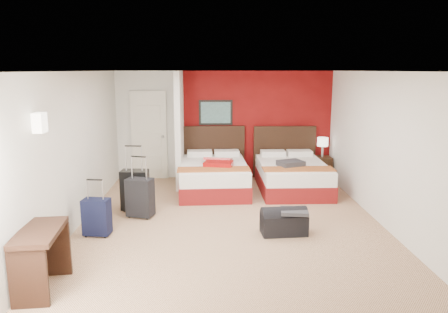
{
  "coord_description": "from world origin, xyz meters",
  "views": [
    {
      "loc": [
        -0.33,
        -6.68,
        2.53
      ],
      "look_at": [
        -0.09,
        0.8,
        1.0
      ],
      "focal_mm": 34.28,
      "sensor_mm": 36.0,
      "label": 1
    }
  ],
  "objects_px": {
    "desk": "(42,260)",
    "duffel_bag": "(284,223)",
    "nightstand": "(321,168)",
    "suitcase_charcoal": "(140,199)",
    "suitcase_black": "(135,191)",
    "suitcase_navy": "(97,218)",
    "bed_right": "(292,177)",
    "table_lamp": "(322,147)",
    "bed_left": "(214,177)",
    "red_suitcase_open": "(218,162)"
  },
  "relations": [
    {
      "from": "desk",
      "to": "duffel_bag",
      "type": "bearing_deg",
      "value": 22.98
    },
    {
      "from": "nightstand",
      "to": "suitcase_charcoal",
      "type": "bearing_deg",
      "value": -148.75
    },
    {
      "from": "suitcase_black",
      "to": "suitcase_navy",
      "type": "xyz_separation_m",
      "value": [
        -0.38,
        -1.21,
        -0.08
      ]
    },
    {
      "from": "bed_right",
      "to": "table_lamp",
      "type": "distance_m",
      "value": 1.28
    },
    {
      "from": "duffel_bag",
      "to": "bed_right",
      "type": "bearing_deg",
      "value": 72.22
    },
    {
      "from": "nightstand",
      "to": "suitcase_navy",
      "type": "distance_m",
      "value": 5.42
    },
    {
      "from": "suitcase_black",
      "to": "desk",
      "type": "bearing_deg",
      "value": -96.75
    },
    {
      "from": "bed_left",
      "to": "table_lamp",
      "type": "height_order",
      "value": "table_lamp"
    },
    {
      "from": "table_lamp",
      "to": "suitcase_black",
      "type": "distance_m",
      "value": 4.47
    },
    {
      "from": "table_lamp",
      "to": "duffel_bag",
      "type": "relative_size",
      "value": 0.63
    },
    {
      "from": "red_suitcase_open",
      "to": "table_lamp",
      "type": "xyz_separation_m",
      "value": [
        2.41,
        0.93,
        0.13
      ]
    },
    {
      "from": "bed_right",
      "to": "table_lamp",
      "type": "xyz_separation_m",
      "value": [
        0.84,
        0.84,
        0.48
      ]
    },
    {
      "from": "suitcase_charcoal",
      "to": "duffel_bag",
      "type": "distance_m",
      "value": 2.52
    },
    {
      "from": "nightstand",
      "to": "suitcase_navy",
      "type": "xyz_separation_m",
      "value": [
        -4.33,
        -3.27,
        0.0
      ]
    },
    {
      "from": "bed_left",
      "to": "suitcase_black",
      "type": "distance_m",
      "value": 1.89
    },
    {
      "from": "bed_right",
      "to": "suitcase_charcoal",
      "type": "xyz_separation_m",
      "value": [
        -2.95,
        -1.59,
        0.03
      ]
    },
    {
      "from": "table_lamp",
      "to": "suitcase_navy",
      "type": "bearing_deg",
      "value": -142.96
    },
    {
      "from": "suitcase_navy",
      "to": "duffel_bag",
      "type": "relative_size",
      "value": 0.79
    },
    {
      "from": "bed_left",
      "to": "duffel_bag",
      "type": "relative_size",
      "value": 2.85
    },
    {
      "from": "table_lamp",
      "to": "suitcase_black",
      "type": "relative_size",
      "value": 0.62
    },
    {
      "from": "table_lamp",
      "to": "desk",
      "type": "relative_size",
      "value": 0.5
    },
    {
      "from": "bed_right",
      "to": "red_suitcase_open",
      "type": "xyz_separation_m",
      "value": [
        -1.57,
        -0.09,
        0.35
      ]
    },
    {
      "from": "nightstand",
      "to": "bed_left",
      "type": "bearing_deg",
      "value": -163.12
    },
    {
      "from": "bed_left",
      "to": "duffel_bag",
      "type": "height_order",
      "value": "bed_left"
    },
    {
      "from": "bed_right",
      "to": "red_suitcase_open",
      "type": "height_order",
      "value": "red_suitcase_open"
    },
    {
      "from": "table_lamp",
      "to": "suitcase_charcoal",
      "type": "relative_size",
      "value": 0.68
    },
    {
      "from": "nightstand",
      "to": "suitcase_black",
      "type": "height_order",
      "value": "suitcase_black"
    },
    {
      "from": "suitcase_black",
      "to": "suitcase_charcoal",
      "type": "bearing_deg",
      "value": -63.3
    },
    {
      "from": "bed_right",
      "to": "bed_left",
      "type": "bearing_deg",
      "value": 179.46
    },
    {
      "from": "suitcase_navy",
      "to": "desk",
      "type": "bearing_deg",
      "value": -88.64
    },
    {
      "from": "bed_right",
      "to": "duffel_bag",
      "type": "distance_m",
      "value": 2.52
    },
    {
      "from": "nightstand",
      "to": "suitcase_black",
      "type": "distance_m",
      "value": 4.45
    },
    {
      "from": "bed_left",
      "to": "table_lamp",
      "type": "distance_m",
      "value": 2.69
    },
    {
      "from": "nightstand",
      "to": "suitcase_navy",
      "type": "height_order",
      "value": "suitcase_navy"
    },
    {
      "from": "red_suitcase_open",
      "to": "desk",
      "type": "height_order",
      "value": "desk"
    },
    {
      "from": "bed_left",
      "to": "nightstand",
      "type": "xyz_separation_m",
      "value": [
        2.51,
        0.83,
        -0.02
      ]
    },
    {
      "from": "suitcase_navy",
      "to": "desk",
      "type": "relative_size",
      "value": 0.62
    },
    {
      "from": "bed_left",
      "to": "suitcase_charcoal",
      "type": "relative_size",
      "value": 3.04
    },
    {
      "from": "bed_right",
      "to": "red_suitcase_open",
      "type": "distance_m",
      "value": 1.61
    },
    {
      "from": "suitcase_charcoal",
      "to": "desk",
      "type": "relative_size",
      "value": 0.73
    },
    {
      "from": "suitcase_charcoal",
      "to": "suitcase_navy",
      "type": "relative_size",
      "value": 1.18
    },
    {
      "from": "bed_left",
      "to": "suitcase_charcoal",
      "type": "distance_m",
      "value": 2.05
    },
    {
      "from": "bed_right",
      "to": "suitcase_black",
      "type": "xyz_separation_m",
      "value": [
        -3.1,
        -1.22,
        0.06
      ]
    },
    {
      "from": "bed_right",
      "to": "suitcase_black",
      "type": "height_order",
      "value": "suitcase_black"
    },
    {
      "from": "bed_right",
      "to": "desk",
      "type": "relative_size",
      "value": 2.21
    },
    {
      "from": "suitcase_black",
      "to": "bed_right",
      "type": "bearing_deg",
      "value": 26.15
    },
    {
      "from": "bed_left",
      "to": "nightstand",
      "type": "distance_m",
      "value": 2.65
    },
    {
      "from": "red_suitcase_open",
      "to": "suitcase_charcoal",
      "type": "xyz_separation_m",
      "value": [
        -1.38,
        -1.5,
        -0.32
      ]
    },
    {
      "from": "suitcase_black",
      "to": "duffel_bag",
      "type": "xyz_separation_m",
      "value": [
        2.51,
        -1.23,
        -0.18
      ]
    },
    {
      "from": "bed_left",
      "to": "suitcase_black",
      "type": "xyz_separation_m",
      "value": [
        -1.43,
        -1.23,
        0.06
      ]
    }
  ]
}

